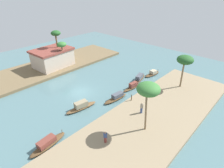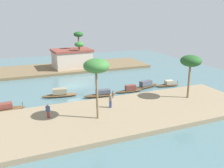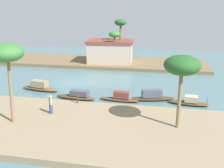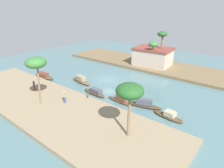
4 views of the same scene
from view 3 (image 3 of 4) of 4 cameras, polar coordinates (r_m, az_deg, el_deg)
river_water at (r=35.39m, az=-8.57°, el=0.28°), size 66.82×66.82×0.00m
riverbank_left at (r=23.76m, az=-19.69°, el=-8.11°), size 39.66×10.83×0.53m
riverbank_right at (r=47.95m, az=-3.15°, el=5.04°), size 39.66×10.83×0.53m
sampan_near_left_bank at (r=27.87m, az=1.79°, el=-3.15°), size 4.55×1.19×1.15m
sampan_with_red_awning at (r=32.77m, az=-16.00°, el=-0.63°), size 5.27×1.84×1.29m
sampan_with_tall_canopy at (r=28.72m, az=-7.93°, el=-2.69°), size 4.81×1.53×1.09m
sampan_midstream at (r=28.10m, az=17.08°, el=-3.85°), size 4.32×1.67×1.01m
sampan_open_hull at (r=28.44m, az=9.15°, el=-2.81°), size 5.02×2.23×1.25m
person_on_near_bank at (r=23.88m, az=-13.69°, el=-4.76°), size 0.47×0.47×1.76m
mooring_post at (r=26.03m, az=-7.78°, el=-3.22°), size 0.14×0.14×1.05m
palm_tree_left_near at (r=21.91m, az=-22.84°, el=6.29°), size 2.77×2.77×6.69m
palm_tree_left_far at (r=19.99m, az=15.59°, el=3.90°), size 2.82×2.82×5.95m
palm_tree_right_tall at (r=45.69m, az=1.93°, el=13.13°), size 2.13×2.13×7.68m
palm_tree_right_short at (r=43.26m, az=0.59°, el=10.93°), size 2.00×2.00×5.80m
riverside_building at (r=46.27m, az=-0.33°, el=7.50°), size 8.67×6.71×3.97m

